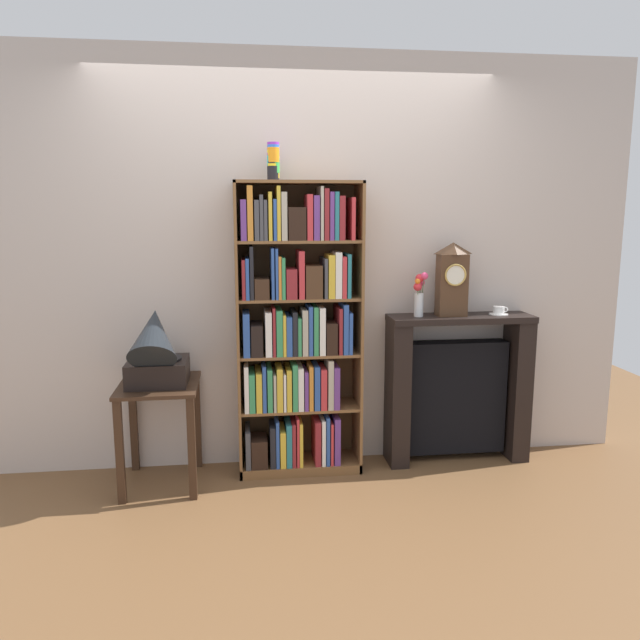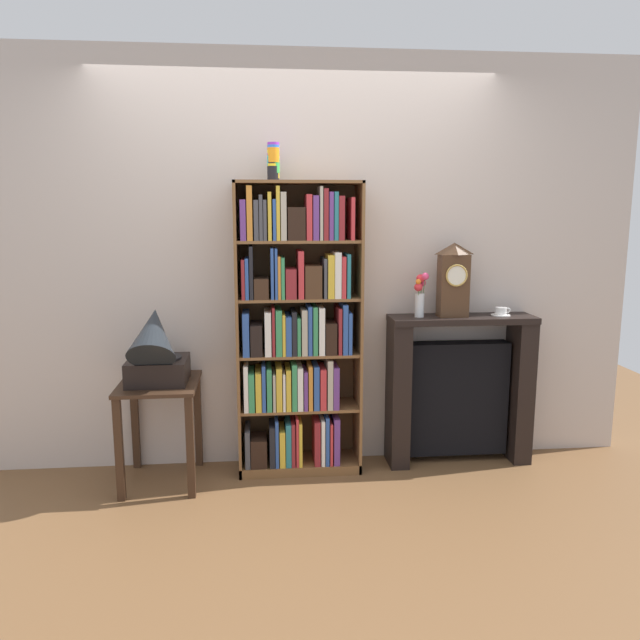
{
  "view_description": "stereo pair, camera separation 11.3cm",
  "coord_description": "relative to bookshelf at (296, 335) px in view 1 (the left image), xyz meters",
  "views": [
    {
      "loc": [
        -0.35,
        -3.64,
        1.66
      ],
      "look_at": [
        0.13,
        0.15,
        0.98
      ],
      "focal_mm": 34.76,
      "sensor_mm": 36.0,
      "label": 1
    },
    {
      "loc": [
        -0.24,
        -3.65,
        1.66
      ],
      "look_at": [
        0.13,
        0.15,
        0.98
      ],
      "focal_mm": 34.76,
      "sensor_mm": 36.0,
      "label": 2
    }
  ],
  "objects": [
    {
      "name": "cup_stack",
      "position": [
        -0.13,
        0.03,
        1.05
      ],
      "size": [
        0.08,
        0.08,
        0.22
      ],
      "color": "black",
      "rests_on": "bookshelf"
    },
    {
      "name": "bookshelf",
      "position": [
        0.0,
        0.0,
        0.0
      ],
      "size": [
        0.77,
        0.3,
        1.83
      ],
      "color": "brown",
      "rests_on": "ground"
    },
    {
      "name": "fireplace_mantel",
      "position": [
        1.07,
        0.04,
        -0.4
      ],
      "size": [
        0.94,
        0.27,
        0.98
      ],
      "color": "black",
      "rests_on": "ground"
    },
    {
      "name": "wall_back",
      "position": [
        0.12,
        0.2,
        0.42
      ],
      "size": [
        4.25,
        0.08,
        2.63
      ],
      "primitive_type": "cube",
      "color": "beige",
      "rests_on": "ground"
    },
    {
      "name": "mantel_clock",
      "position": [
        1.0,
        0.02,
        0.33
      ],
      "size": [
        0.18,
        0.13,
        0.47
      ],
      "color": "#472D1C",
      "rests_on": "fireplace_mantel"
    },
    {
      "name": "side_table_left",
      "position": [
        -0.84,
        -0.11,
        -0.41
      ],
      "size": [
        0.46,
        0.54,
        0.64
      ],
      "color": "#382316",
      "rests_on": "ground"
    },
    {
      "name": "gramophone",
      "position": [
        -0.84,
        -0.17,
        -0.03
      ],
      "size": [
        0.35,
        0.49,
        0.54
      ],
      "color": "black",
      "rests_on": "side_table_left"
    },
    {
      "name": "ground_plane",
      "position": [
        0.02,
        -0.14,
        -0.9
      ],
      "size": [
        7.25,
        6.4,
        0.02
      ],
      "primitive_type": "cube",
      "color": "brown"
    },
    {
      "name": "flower_vase",
      "position": [
        0.79,
        0.02,
        0.25
      ],
      "size": [
        0.09,
        0.1,
        0.29
      ],
      "color": "silver",
      "rests_on": "fireplace_mantel"
    },
    {
      "name": "teacup_with_saucer",
      "position": [
        1.33,
        0.02,
        0.12
      ],
      "size": [
        0.13,
        0.12,
        0.05
      ],
      "color": "white",
      "rests_on": "fireplace_mantel"
    }
  ]
}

